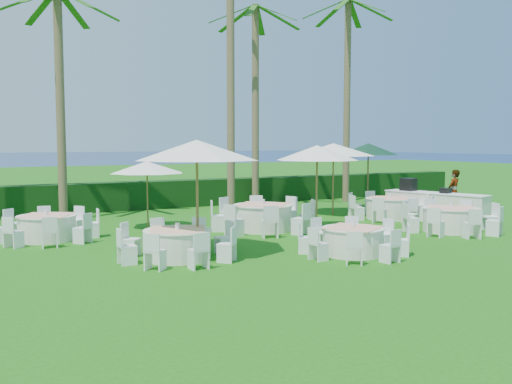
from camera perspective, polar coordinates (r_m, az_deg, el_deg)
ground at (r=15.15m, az=6.49°, el=-6.10°), size 120.00×120.00×0.00m
hedge at (r=25.71m, az=-9.20°, el=-0.22°), size 34.00×1.00×1.20m
banquet_table_a at (r=14.39m, az=-7.84°, el=-5.10°), size 2.97×2.97×0.91m
banquet_table_b at (r=15.03m, az=9.67°, el=-4.78°), size 2.84×2.84×0.87m
banquet_table_c at (r=19.64m, az=18.89°, el=-2.56°), size 3.08×3.08×0.96m
banquet_table_d at (r=18.05m, az=-20.18°, el=-3.30°), size 3.02×3.02×0.92m
banquet_table_e at (r=18.86m, az=0.70°, el=-2.47°), size 3.37×3.37×1.03m
banquet_table_f at (r=22.31m, az=13.24°, el=-1.53°), size 3.21×3.21×0.97m
umbrella_a at (r=14.53m, az=-5.94°, el=4.19°), size 3.23×3.23×2.97m
umbrella_b at (r=18.69m, az=6.13°, el=3.91°), size 2.69×2.69×2.81m
umbrella_c at (r=19.25m, az=-10.85°, el=2.44°), size 2.49×2.49×2.28m
umbrella_d at (r=22.93m, az=7.76°, el=4.22°), size 3.26×3.26×2.87m
umbrella_green at (r=24.95m, az=11.17°, el=4.23°), size 2.53×2.53×2.87m
buffet_table at (r=23.39m, az=17.42°, el=-1.12°), size 1.93×4.17×1.46m
staff_person at (r=24.55m, az=19.17°, el=0.03°), size 0.75×0.60×1.80m
palm_b at (r=22.34m, az=-19.01°, el=9.23°), size 4.38×4.23×8.42m
palm_c at (r=23.93m, az=-2.56°, el=13.12°), size 4.34×4.30×11.61m
palm_d at (r=26.58m, az=-0.06°, el=9.60°), size 4.40×4.17×9.16m
palm_e at (r=28.35m, az=9.10°, el=9.87°), size 4.17×4.40×9.76m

